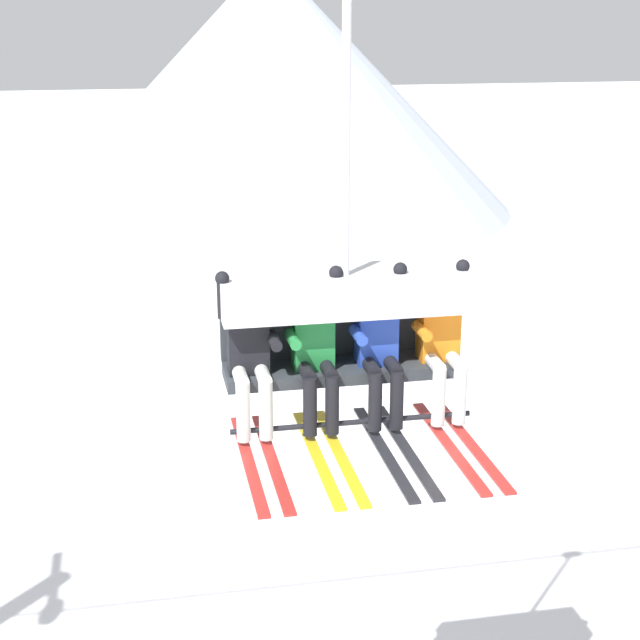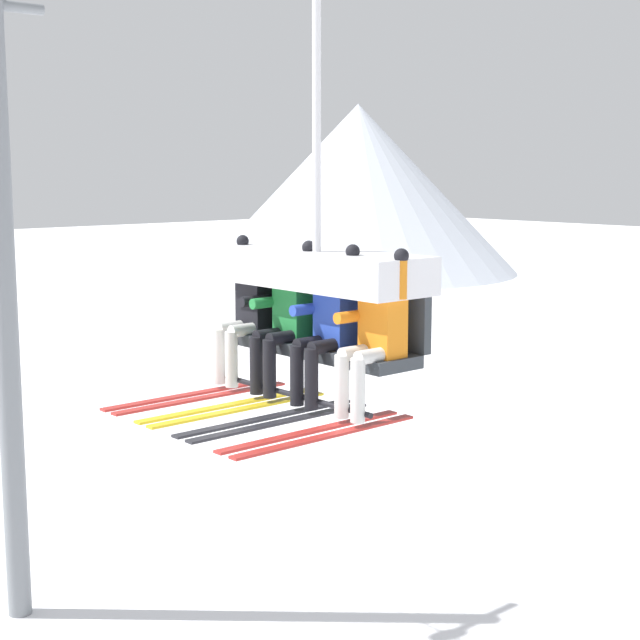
{
  "view_description": "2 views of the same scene",
  "coord_description": "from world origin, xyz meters",
  "px_view_note": "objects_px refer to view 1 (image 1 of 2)",
  "views": [
    {
      "loc": [
        -0.56,
        -8.11,
        8.27
      ],
      "look_at": [
        0.9,
        -0.69,
        5.85
      ],
      "focal_mm": 55.0,
      "sensor_mm": 36.0,
      "label": 1
    },
    {
      "loc": [
        7.05,
        -6.01,
        6.92
      ],
      "look_at": [
        1.23,
        -0.9,
        5.71
      ],
      "focal_mm": 55.0,
      "sensor_mm": 36.0,
      "label": 2
    }
  ],
  "objects_px": {
    "skier_black": "(250,355)",
    "skier_blue": "(380,346)",
    "chairlift_chair": "(343,302)",
    "skier_orange": "(443,342)",
    "skier_green": "(316,350)"
  },
  "relations": [
    {
      "from": "chairlift_chair",
      "to": "skier_blue",
      "type": "xyz_separation_m",
      "value": [
        0.27,
        -0.21,
        -0.32
      ]
    },
    {
      "from": "skier_blue",
      "to": "skier_orange",
      "type": "height_order",
      "value": "same"
    },
    {
      "from": "chairlift_chair",
      "to": "skier_blue",
      "type": "height_order",
      "value": "chairlift_chair"
    },
    {
      "from": "chairlift_chair",
      "to": "skier_green",
      "type": "xyz_separation_m",
      "value": [
        -0.26,
        -0.21,
        -0.32
      ]
    },
    {
      "from": "skier_black",
      "to": "chairlift_chair",
      "type": "bearing_deg",
      "value": 15.12
    },
    {
      "from": "skier_green",
      "to": "skier_blue",
      "type": "distance_m",
      "value": 0.52
    },
    {
      "from": "skier_black",
      "to": "skier_blue",
      "type": "height_order",
      "value": "same"
    },
    {
      "from": "skier_blue",
      "to": "skier_green",
      "type": "bearing_deg",
      "value": 180.0
    },
    {
      "from": "chairlift_chair",
      "to": "skier_orange",
      "type": "distance_m",
      "value": 0.88
    },
    {
      "from": "chairlift_chair",
      "to": "skier_black",
      "type": "height_order",
      "value": "chairlift_chair"
    },
    {
      "from": "chairlift_chair",
      "to": "skier_green",
      "type": "bearing_deg",
      "value": -140.5
    },
    {
      "from": "skier_black",
      "to": "skier_orange",
      "type": "xyz_separation_m",
      "value": [
        1.58,
        0.0,
        0.0
      ]
    },
    {
      "from": "skier_green",
      "to": "skier_blue",
      "type": "bearing_deg",
      "value": 0.0
    },
    {
      "from": "chairlift_chair",
      "to": "skier_orange",
      "type": "bearing_deg",
      "value": -15.12
    },
    {
      "from": "chairlift_chair",
      "to": "skier_orange",
      "type": "height_order",
      "value": "chairlift_chair"
    }
  ]
}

